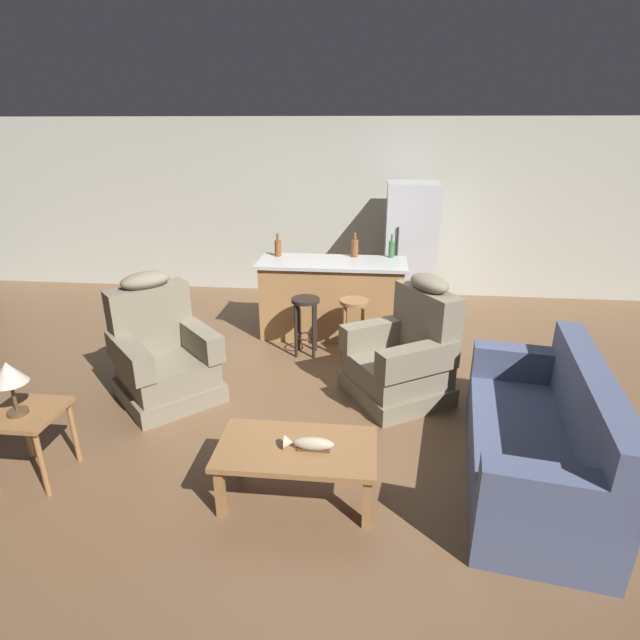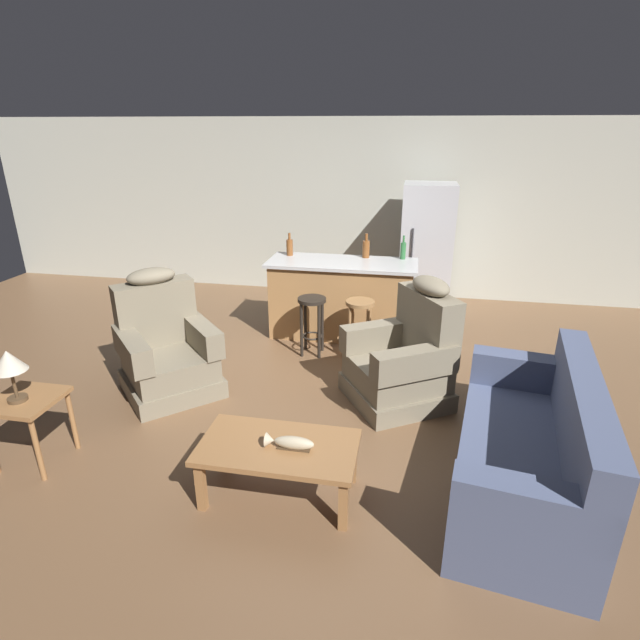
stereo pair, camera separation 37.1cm
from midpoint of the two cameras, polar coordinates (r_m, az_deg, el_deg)
The scene contains 16 objects.
ground_plane at distance 5.15m, azimuth 2.27°, elevation -7.42°, with size 12.00×12.00×0.00m.
back_wall at distance 7.71m, azimuth 5.98°, elevation 12.47°, with size 12.00×0.05×2.60m.
coffee_table at distance 3.58m, azimuth -1.66°, elevation -14.87°, with size 1.10×0.60×0.42m.
fish_figurine at distance 3.49m, azimuth -0.41°, elevation -13.91°, with size 0.34×0.10×0.10m.
couch at distance 3.98m, azimuth 25.64°, elevation -13.59°, with size 1.13×2.01×0.94m.
recliner_near_lamp at distance 5.07m, azimuth -15.21°, elevation -3.35°, with size 1.19×1.19×1.20m.
recliner_near_island at distance 4.81m, azimuth 11.88°, elevation -4.43°, with size 1.16×1.16×1.20m.
end_table at distance 4.36m, azimuth -28.36°, elevation -9.03°, with size 0.48×0.48×0.56m.
table_lamp at distance 4.17m, azimuth -29.90°, elevation -4.37°, with size 0.24×0.24×0.41m.
kitchen_island at distance 6.19m, azimuth 4.21°, elevation 2.44°, with size 1.80×0.70×0.95m.
bar_stool_left at distance 5.63m, azimuth 0.96°, elevation 0.50°, with size 0.32×0.32×0.68m.
bar_stool_right at distance 5.57m, azimuth 6.47°, elevation 0.12°, with size 0.32×0.32×0.68m.
refrigerator at distance 7.21m, azimuth 13.49°, elevation 7.97°, with size 0.70×0.69×1.76m.
bottle_tall_green at distance 6.24m, azimuth 11.19°, elevation 7.82°, with size 0.07×0.07×0.29m.
bottle_short_amber at distance 6.24m, azimuth 7.00°, elevation 8.10°, with size 0.09×0.09×0.30m.
bottle_wine_dark at distance 6.31m, azimuth -1.80°, elevation 8.34°, with size 0.08×0.08×0.28m.
Camera 2 is at (0.82, -4.44, 2.48)m, focal length 28.00 mm.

